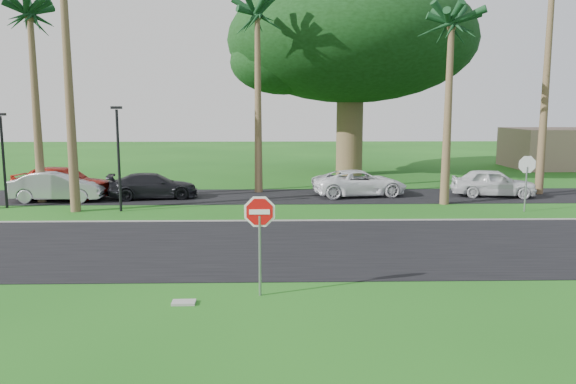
% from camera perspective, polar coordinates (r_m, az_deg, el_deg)
% --- Properties ---
extents(ground, '(120.00, 120.00, 0.00)m').
position_cam_1_polar(ground, '(16.97, -4.29, -7.13)').
color(ground, '#184C13').
rests_on(ground, ground).
extents(road, '(120.00, 8.00, 0.02)m').
position_cam_1_polar(road, '(18.90, -3.99, -5.45)').
color(road, black).
rests_on(road, ground).
extents(parking_strip, '(120.00, 5.00, 0.02)m').
position_cam_1_polar(parking_strip, '(29.19, -3.08, -0.44)').
color(parking_strip, black).
rests_on(parking_strip, ground).
extents(curb, '(120.00, 0.12, 0.06)m').
position_cam_1_polar(curb, '(22.84, -3.54, -2.94)').
color(curb, gray).
rests_on(curb, ground).
extents(stop_sign_near, '(1.05, 0.07, 2.62)m').
position_cam_1_polar(stop_sign_near, '(13.61, -2.90, -3.36)').
color(stop_sign_near, gray).
rests_on(stop_sign_near, ground).
extents(stop_sign_far, '(1.05, 0.07, 2.62)m').
position_cam_1_polar(stop_sign_far, '(26.89, 23.09, 1.89)').
color(stop_sign_far, gray).
rests_on(stop_sign_far, ground).
extents(palm_left_mid, '(5.00, 5.00, 10.00)m').
position_cam_1_polar(palm_left_mid, '(29.86, -24.73, 15.70)').
color(palm_left_mid, brown).
rests_on(palm_left_mid, ground).
extents(palm_center, '(5.00, 5.00, 10.50)m').
position_cam_1_polar(palm_center, '(30.67, -3.13, 17.16)').
color(palm_center, brown).
rests_on(palm_center, ground).
extents(palm_right_near, '(5.00, 5.00, 9.50)m').
position_cam_1_polar(palm_right_near, '(27.78, 16.27, 15.71)').
color(palm_right_near, brown).
rests_on(palm_right_near, ground).
extents(canopy_tree, '(16.50, 16.50, 13.12)m').
position_cam_1_polar(canopy_tree, '(38.90, 6.42, 14.98)').
color(canopy_tree, brown).
rests_on(canopy_tree, ground).
extents(streetlight_left, '(0.45, 0.25, 4.34)m').
position_cam_1_polar(streetlight_left, '(28.70, -26.97, 3.48)').
color(streetlight_left, black).
rests_on(streetlight_left, ground).
extents(streetlight_right, '(0.45, 0.25, 4.64)m').
position_cam_1_polar(streetlight_right, '(25.82, -16.85, 3.92)').
color(streetlight_right, black).
rests_on(streetlight_right, ground).
extents(car_silver, '(4.48, 1.61, 1.47)m').
position_cam_1_polar(car_silver, '(29.74, -22.30, 0.50)').
color(car_silver, '#ACAEB3').
rests_on(car_silver, ground).
extents(car_red, '(5.30, 2.98, 1.70)m').
position_cam_1_polar(car_red, '(30.53, -21.95, 0.94)').
color(car_red, '#99180C').
rests_on(car_red, ground).
extents(car_dark, '(4.66, 2.51, 1.28)m').
position_cam_1_polar(car_dark, '(29.18, -13.53, 0.58)').
color(car_dark, black).
rests_on(car_dark, ground).
extents(car_minivan, '(5.17, 3.02, 1.35)m').
position_cam_1_polar(car_minivan, '(29.42, 7.29, 0.88)').
color(car_minivan, white).
rests_on(car_minivan, ground).
extents(car_pickup, '(4.41, 2.35, 1.43)m').
position_cam_1_polar(car_pickup, '(30.89, 20.12, 0.86)').
color(car_pickup, silver).
rests_on(car_pickup, ground).
extents(utility_slab, '(0.56, 0.36, 0.06)m').
position_cam_1_polar(utility_slab, '(13.72, -10.55, -10.98)').
color(utility_slab, gray).
rests_on(utility_slab, ground).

